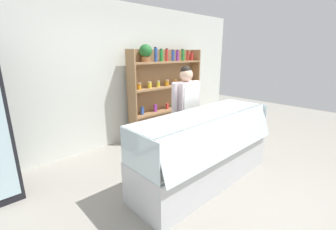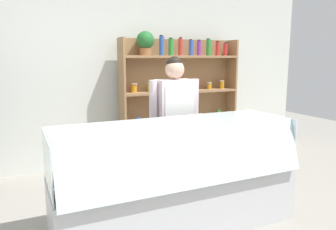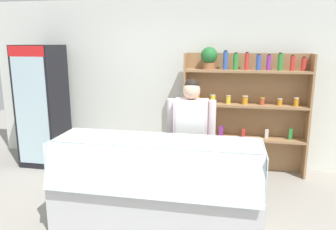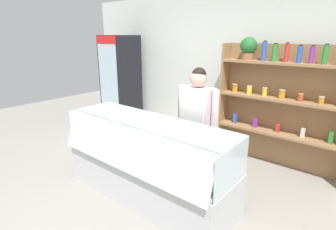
{
  "view_description": "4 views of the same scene",
  "coord_description": "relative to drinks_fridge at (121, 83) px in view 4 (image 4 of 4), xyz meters",
  "views": [
    {
      "loc": [
        -2.33,
        -1.7,
        1.79
      ],
      "look_at": [
        -0.3,
        0.47,
        0.96
      ],
      "focal_mm": 24.0,
      "sensor_mm": 36.0,
      "label": 1
    },
    {
      "loc": [
        -1.27,
        -2.51,
        1.58
      ],
      "look_at": [
        0.23,
        0.71,
        0.96
      ],
      "focal_mm": 35.0,
      "sensor_mm": 36.0,
      "label": 2
    },
    {
      "loc": [
        0.77,
        -3.15,
        2.03
      ],
      "look_at": [
        0.03,
        0.65,
        1.15
      ],
      "focal_mm": 35.0,
      "sensor_mm": 36.0,
      "label": 3
    },
    {
      "loc": [
        2.05,
        -2.03,
        1.97
      ],
      "look_at": [
        -0.27,
        0.81,
        0.85
      ],
      "focal_mm": 28.0,
      "sensor_mm": 36.0,
      "label": 4
    }
  ],
  "objects": [
    {
      "name": "deli_display_case",
      "position": [
        2.29,
        -1.6,
        -0.68
      ],
      "size": [
        2.24,
        0.78,
        1.01
      ],
      "color": "silver",
      "rests_on": "ground"
    },
    {
      "name": "drinks_fridge",
      "position": [
        0.0,
        0.0,
        0.0
      ],
      "size": [
        0.64,
        0.66,
        1.97
      ],
      "color": "black",
      "rests_on": "ground"
    },
    {
      "name": "ground_plane",
      "position": [
        2.28,
        -1.66,
        -0.99
      ],
      "size": [
        12.0,
        12.0,
        0.0
      ],
      "primitive_type": "plane",
      "color": "gray"
    },
    {
      "name": "back_wall",
      "position": [
        2.28,
        0.55,
        0.36
      ],
      "size": [
        6.8,
        0.1,
        2.7
      ],
      "primitive_type": "cube",
      "color": "silver",
      "rests_on": "ground"
    },
    {
      "name": "shelving_unit",
      "position": [
        3.22,
        0.27,
        0.11
      ],
      "size": [
        1.87,
        0.29,
        1.95
      ],
      "color": "#9E754C",
      "rests_on": "ground"
    },
    {
      "name": "shop_clerk",
      "position": [
        2.59,
        -0.96,
        -0.05
      ],
      "size": [
        0.6,
        0.25,
        1.6
      ],
      "color": "#2D2D38",
      "rests_on": "ground"
    }
  ]
}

